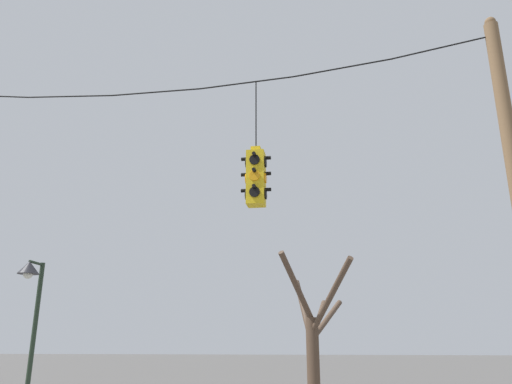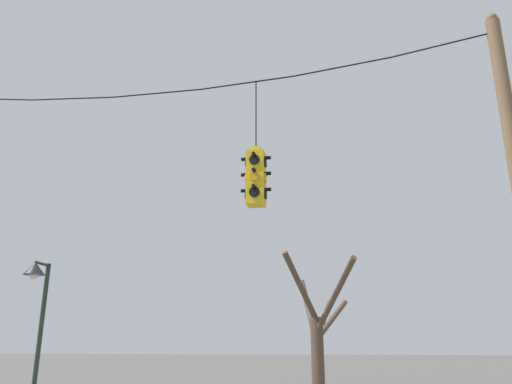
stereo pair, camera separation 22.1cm
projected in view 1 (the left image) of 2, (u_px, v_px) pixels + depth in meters
The scene contains 4 objects.
span_wire at pixel (156, 83), 10.52m from camera, with size 13.58×0.03×0.70m.
traffic_light_near_right_pole at pixel (256, 177), 9.56m from camera, with size 0.58×0.58×2.61m.
street_lamp at pixel (30, 294), 12.64m from camera, with size 0.54×0.92×4.07m.
bare_tree at pixel (314, 340), 13.49m from camera, with size 1.94×3.94×4.33m.
Camera 1 is at (3.51, -9.05, 1.98)m, focal length 35.00 mm.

